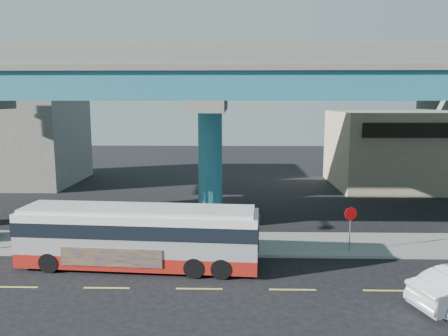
{
  "coord_description": "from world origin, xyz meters",
  "views": [
    {
      "loc": [
        1.46,
        -17.98,
        7.99
      ],
      "look_at": [
        0.97,
        4.0,
        4.6
      ],
      "focal_mm": 35.0,
      "sensor_mm": 36.0,
      "label": 1
    }
  ],
  "objects": [
    {
      "name": "ground",
      "position": [
        0.0,
        0.0,
        0.0
      ],
      "size": [
        120.0,
        120.0,
        0.0
      ],
      "primitive_type": "plane",
      "color": "black",
      "rests_on": "ground"
    },
    {
      "name": "sidewalk",
      "position": [
        0.0,
        5.5,
        0.07
      ],
      "size": [
        70.0,
        4.0,
        0.15
      ],
      "primitive_type": "cube",
      "color": "gray",
      "rests_on": "ground"
    },
    {
      "name": "lane_markings",
      "position": [
        -0.0,
        -0.3,
        0.01
      ],
      "size": [
        58.0,
        0.12,
        0.01
      ],
      "color": "#D8C64C",
      "rests_on": "ground"
    },
    {
      "name": "viaduct",
      "position": [
        -0.0,
        9.11,
        9.14
      ],
      "size": [
        52.0,
        12.4,
        11.7
      ],
      "color": "#21747C",
      "rests_on": "ground"
    },
    {
      "name": "building_beige",
      "position": [
        18.0,
        22.98,
        3.51
      ],
      "size": [
        14.0,
        10.23,
        7.0
      ],
      "color": "tan",
      "rests_on": "ground"
    },
    {
      "name": "building_concrete",
      "position": [
        -20.0,
        24.0,
        4.5
      ],
      "size": [
        12.0,
        10.0,
        9.0
      ],
      "primitive_type": "cube",
      "color": "gray",
      "rests_on": "ground"
    },
    {
      "name": "transit_bus",
      "position": [
        -3.09,
        2.18,
        1.62
      ],
      "size": [
        11.7,
        3.32,
        2.96
      ],
      "rotation": [
        0.0,
        0.0,
        -0.07
      ],
      "color": "maroon",
      "rests_on": "ground"
    },
    {
      "name": "stop_sign",
      "position": [
        7.56,
        4.18,
        1.87
      ],
      "size": [
        0.71,
        0.2,
        2.4
      ],
      "rotation": [
        0.0,
        0.0,
        -0.16
      ],
      "color": "gray",
      "rests_on": "sidewalk"
    }
  ]
}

